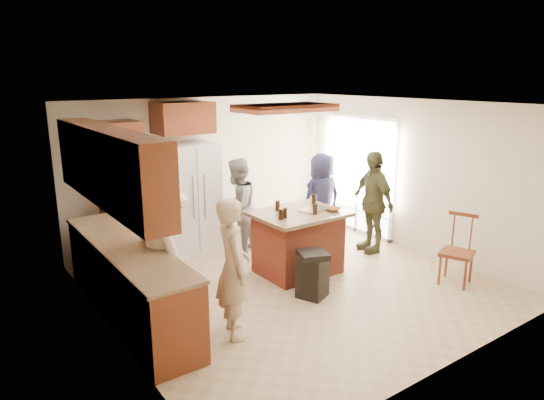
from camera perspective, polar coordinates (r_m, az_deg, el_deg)
room_shell at (r=10.81m, az=15.63°, el=3.31°), size 8.00×5.20×5.00m
person_front_left at (r=5.39m, az=-4.59°, el=-7.97°), size 0.59×0.69×1.60m
person_behind_left at (r=7.86m, az=-4.08°, el=-0.81°), size 0.91×0.82×1.59m
person_behind_right at (r=8.52m, az=5.87°, el=0.30°), size 0.80×0.56×1.57m
person_side_right at (r=8.13m, az=11.74°, el=-0.19°), size 0.69×1.07×1.69m
person_counter at (r=5.92m, az=-12.51°, el=-5.81°), size 0.67×1.15×1.68m
left_cabinetry at (r=5.97m, az=-17.29°, el=-4.78°), size 0.64×3.00×2.30m
back_wall_units at (r=7.80m, az=-15.40°, el=3.02°), size 1.80×0.60×2.45m
refrigerator at (r=8.12m, az=-9.80°, el=0.30°), size 0.90×0.76×1.80m
kitchen_island at (r=7.19m, az=3.08°, el=-4.92°), size 1.28×1.03×0.93m
island_items at (r=7.07m, az=4.66°, el=-1.04°), size 1.05×0.66×0.15m
trash_bin at (r=6.47m, az=4.80°, el=-8.67°), size 0.46×0.46×0.63m
spindle_chair at (r=7.28m, az=20.97°, el=-5.81°), size 0.54×0.54×0.99m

